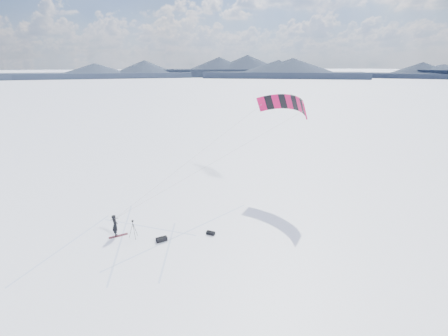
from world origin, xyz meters
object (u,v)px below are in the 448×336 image
gear_bag_a (162,239)px  gear_bag_b (211,233)px  snowkiter (116,236)px  tripod (133,227)px  snowboard (118,236)px

gear_bag_a → gear_bag_b: gear_bag_a is taller
gear_bag_a → snowkiter: bearing=139.6°
snowkiter → tripod: bearing=-127.9°
snowkiter → tripod: tripod is taller
snowkiter → gear_bag_a: size_ratio=2.20×
snowboard → tripod: bearing=-39.7°
snowboard → gear_bag_a: size_ratio=1.76×
gear_bag_b → gear_bag_a: bearing=-140.6°
snowboard → tripod: size_ratio=0.97×
snowboard → gear_bag_b: bearing=-27.2°
snowkiter → tripod: size_ratio=1.22×
snowkiter → gear_bag_b: bearing=-115.7°
snowkiter → snowboard: snowkiter is taller
tripod → snowboard: bearing=107.5°
snowkiter → gear_bag_b: snowkiter is taller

